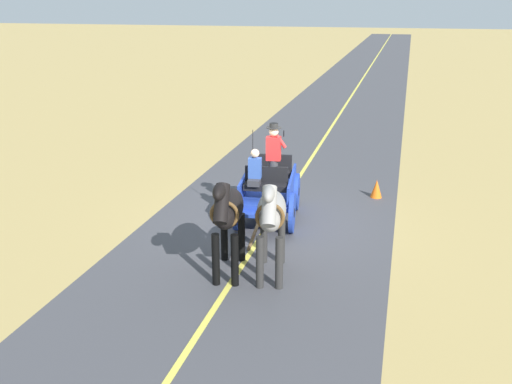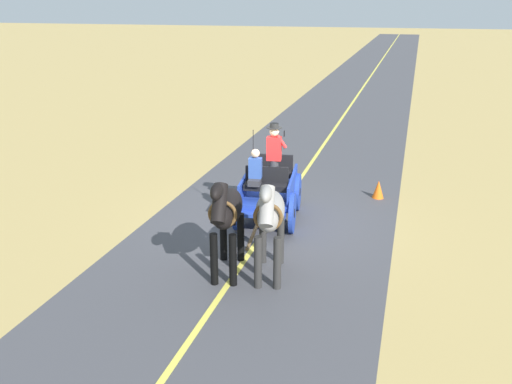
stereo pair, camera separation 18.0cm
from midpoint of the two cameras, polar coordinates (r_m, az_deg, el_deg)
ground_plane at (r=13.85m, az=1.82°, el=-3.16°), size 200.00×200.00×0.00m
road_surface at (r=13.85m, az=1.82°, el=-3.14°), size 5.95×160.00×0.01m
road_centre_stripe at (r=13.85m, az=1.82°, el=-3.12°), size 0.12×160.00×0.00m
horse_drawn_carriage at (r=13.77m, az=1.69°, el=0.33°), size 1.68×4.52×2.50m
horse_near_side at (r=10.72m, az=1.87°, el=-2.32°), size 0.83×2.15×2.21m
horse_off_side at (r=10.85m, az=-2.55°, el=-2.07°), size 0.81×2.15×2.21m
traffic_cone at (r=15.87m, az=12.59°, el=0.27°), size 0.32×0.32×0.50m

